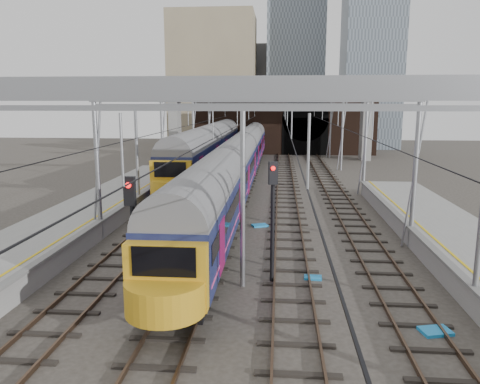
# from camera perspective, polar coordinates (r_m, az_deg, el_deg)

# --- Properties ---
(ground) EXTENTS (160.00, 160.00, 0.00)m
(ground) POSITION_cam_1_polar(r_m,az_deg,el_deg) (17.49, -0.20, -13.88)
(ground) COLOR #38332D
(ground) RESTS_ON ground
(platform_left) EXTENTS (4.32, 55.00, 1.12)m
(platform_left) POSITION_cam_1_polar(r_m,az_deg,el_deg) (22.70, -26.37, -7.65)
(platform_left) COLOR gray
(platform_left) RESTS_ON ground
(tracks) EXTENTS (14.40, 80.00, 0.22)m
(tracks) POSITION_cam_1_polar(r_m,az_deg,el_deg) (31.71, 2.16, -2.47)
(tracks) COLOR #4C3828
(tracks) RESTS_ON ground
(overhead_line) EXTENTS (16.80, 80.00, 8.00)m
(overhead_line) POSITION_cam_1_polar(r_m,az_deg,el_deg) (37.35, 2.71, 9.67)
(overhead_line) COLOR gray
(overhead_line) RESTS_ON ground
(retaining_wall) EXTENTS (28.00, 2.75, 9.00)m
(retaining_wall) POSITION_cam_1_polar(r_m,az_deg,el_deg) (67.83, 4.85, 8.27)
(retaining_wall) COLOR black
(retaining_wall) RESTS_ON ground
(overbridge) EXTENTS (28.00, 3.00, 9.25)m
(overbridge) POSITION_cam_1_polar(r_m,az_deg,el_deg) (61.84, 3.57, 10.76)
(overbridge) COLOR gray
(overbridge) RESTS_ON ground
(city_skyline) EXTENTS (37.50, 27.50, 60.00)m
(city_skyline) POSITION_cam_1_polar(r_m,az_deg,el_deg) (86.87, 5.92, 17.23)
(city_skyline) COLOR tan
(city_skyline) RESTS_ON ground
(train_main) EXTENTS (2.65, 61.34, 4.61)m
(train_main) POSITION_cam_1_polar(r_m,az_deg,el_deg) (44.19, 0.37, 4.44)
(train_main) COLOR black
(train_main) RESTS_ON ground
(train_second) EXTENTS (2.98, 51.59, 5.06)m
(train_second) POSITION_cam_1_polar(r_m,az_deg,el_deg) (57.49, -2.62, 6.11)
(train_second) COLOR black
(train_second) RESTS_ON ground
(signal_near_left) EXTENTS (0.37, 0.47, 5.07)m
(signal_near_left) POSITION_cam_1_polar(r_m,az_deg,el_deg) (15.37, -12.94, -5.05)
(signal_near_left) COLOR black
(signal_near_left) RESTS_ON ground
(signal_near_centre) EXTENTS (0.40, 0.47, 5.04)m
(signal_near_centre) POSITION_cam_1_polar(r_m,az_deg,el_deg) (18.90, 4.01, -1.88)
(signal_near_centre) COLOR black
(signal_near_centre) RESTS_ON ground
(equip_cover_a) EXTENTS (0.76, 0.56, 0.09)m
(equip_cover_a) POSITION_cam_1_polar(r_m,az_deg,el_deg) (20.32, 8.88, -10.26)
(equip_cover_a) COLOR #1C88D3
(equip_cover_a) RESTS_ON ground
(equip_cover_b) EXTENTS (1.06, 0.92, 0.11)m
(equip_cover_b) POSITION_cam_1_polar(r_m,az_deg,el_deg) (28.21, 2.42, -4.09)
(equip_cover_b) COLOR #1C88D3
(equip_cover_b) RESTS_ON ground
(equip_cover_c) EXTENTS (1.09, 0.88, 0.11)m
(equip_cover_c) POSITION_cam_1_polar(r_m,az_deg,el_deg) (16.96, 22.72, -15.38)
(equip_cover_c) COLOR #1C88D3
(equip_cover_c) RESTS_ON ground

